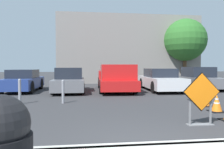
# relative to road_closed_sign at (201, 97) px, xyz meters

# --- Properties ---
(ground_plane) EXTENTS (96.00, 96.00, 0.00)m
(ground_plane) POSITION_rel_road_closed_sign_xyz_m (-1.72, 8.51, -0.74)
(ground_plane) COLOR #333335
(curb_lip) EXTENTS (23.12, 0.20, 0.14)m
(curb_lip) POSITION_rel_road_closed_sign_xyz_m (-1.72, -1.49, -0.67)
(curb_lip) COLOR #ADAAA3
(curb_lip) RESTS_ON ground_plane
(road_closed_sign) EXTENTS (1.00, 0.20, 1.37)m
(road_closed_sign) POSITION_rel_road_closed_sign_xyz_m (0.00, 0.00, 0.00)
(road_closed_sign) COLOR black
(road_closed_sign) RESTS_ON ground_plane
(traffic_cone_second) EXTENTS (0.47, 0.47, 0.58)m
(traffic_cone_second) POSITION_rel_road_closed_sign_xyz_m (1.41, 1.53, -0.46)
(traffic_cone_second) COLOR black
(traffic_cone_second) RESTS_ON ground_plane
(traffic_cone_third) EXTENTS (0.51, 0.51, 0.74)m
(traffic_cone_third) POSITION_rel_road_closed_sign_xyz_m (1.59, 2.58, -0.38)
(traffic_cone_third) COLOR black
(traffic_cone_third) RESTS_ON ground_plane
(traffic_cone_fourth) EXTENTS (0.46, 0.46, 0.59)m
(traffic_cone_fourth) POSITION_rel_road_closed_sign_xyz_m (1.89, 3.88, -0.45)
(traffic_cone_fourth) COLOR black
(traffic_cone_fourth) RESTS_ON ground_plane
(parked_car_nearest) EXTENTS (1.84, 4.11, 1.32)m
(parked_car_nearest) POSITION_rel_road_closed_sign_xyz_m (-6.74, 8.62, -0.11)
(parked_car_nearest) COLOR navy
(parked_car_nearest) RESTS_ON ground_plane
(parked_car_second) EXTENTS (1.83, 4.28, 1.44)m
(parked_car_second) POSITION_rel_road_closed_sign_xyz_m (-3.90, 8.02, -0.09)
(parked_car_second) COLOR slate
(parked_car_second) RESTS_ON ground_plane
(pickup_truck) EXTENTS (2.27, 5.44, 1.61)m
(pickup_truck) POSITION_rel_road_closed_sign_xyz_m (-1.08, 7.90, -0.01)
(pickup_truck) COLOR red
(pickup_truck) RESTS_ON ground_plane
(parked_car_third) EXTENTS (1.99, 4.72, 1.38)m
(parked_car_third) POSITION_rel_road_closed_sign_xyz_m (1.76, 8.07, -0.09)
(parked_car_third) COLOR silver
(parked_car_third) RESTS_ON ground_plane
(parked_car_fourth) EXTENTS (1.92, 4.40, 1.48)m
(parked_car_fourth) POSITION_rel_road_closed_sign_xyz_m (4.60, 8.58, -0.06)
(parked_car_fourth) COLOR slate
(parked_car_fourth) RESTS_ON ground_plane
(bollard_nearest) EXTENTS (0.12, 0.12, 0.97)m
(bollard_nearest) POSITION_rel_road_closed_sign_xyz_m (-3.86, 3.85, -0.23)
(bollard_nearest) COLOR gray
(bollard_nearest) RESTS_ON ground_plane
(bollard_second) EXTENTS (0.12, 0.12, 1.02)m
(bollard_second) POSITION_rel_road_closed_sign_xyz_m (-5.56, 3.85, -0.20)
(bollard_second) COLOR gray
(bollard_second) RESTS_ON ground_plane
(building_facade_backdrop) EXTENTS (13.14, 5.00, 6.20)m
(building_facade_backdrop) POSITION_rel_road_closed_sign_xyz_m (1.13, 16.35, 2.36)
(building_facade_backdrop) COLOR gray
(building_facade_backdrop) RESTS_ON ground_plane
(street_tree_behind_lot) EXTENTS (3.76, 3.76, 5.76)m
(street_tree_behind_lot) POSITION_rel_road_closed_sign_xyz_m (5.95, 13.48, 3.13)
(street_tree_behind_lot) COLOR #513823
(street_tree_behind_lot) RESTS_ON ground_plane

